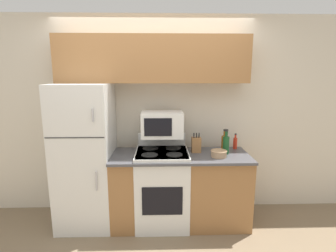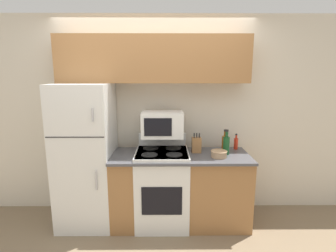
{
  "view_description": "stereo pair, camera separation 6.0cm",
  "coord_description": "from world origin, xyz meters",
  "px_view_note": "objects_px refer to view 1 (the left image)",
  "views": [
    {
      "loc": [
        0.09,
        -2.69,
        1.83
      ],
      "look_at": [
        0.17,
        0.27,
        1.23
      ],
      "focal_mm": 28.0,
      "sensor_mm": 36.0,
      "label": 1
    },
    {
      "loc": [
        0.15,
        -2.7,
        1.83
      ],
      "look_at": [
        0.17,
        0.27,
        1.23
      ],
      "focal_mm": 28.0,
      "sensor_mm": 36.0,
      "label": 2
    }
  ],
  "objects_px": {
    "refrigerator": "(86,156)",
    "bottle_whiskey": "(225,143)",
    "stove": "(162,186)",
    "bowl": "(219,153)",
    "bottle_hot_sauce": "(235,143)",
    "knife_block": "(196,145)",
    "bottle_wine_green": "(226,144)",
    "microwave": "(162,124)"
  },
  "relations": [
    {
      "from": "bowl",
      "to": "bottle_hot_sauce",
      "type": "xyz_separation_m",
      "value": [
        0.28,
        0.32,
        0.04
      ]
    },
    {
      "from": "knife_block",
      "to": "bowl",
      "type": "xyz_separation_m",
      "value": [
        0.24,
        -0.19,
        -0.05
      ]
    },
    {
      "from": "stove",
      "to": "bowl",
      "type": "distance_m",
      "value": 0.8
    },
    {
      "from": "stove",
      "to": "bowl",
      "type": "bearing_deg",
      "value": -9.02
    },
    {
      "from": "bottle_hot_sauce",
      "to": "bottle_whiskey",
      "type": "height_order",
      "value": "bottle_whiskey"
    },
    {
      "from": "stove",
      "to": "knife_block",
      "type": "xyz_separation_m",
      "value": [
        0.42,
        0.09,
        0.5
      ]
    },
    {
      "from": "knife_block",
      "to": "bottle_hot_sauce",
      "type": "bearing_deg",
      "value": 14.26
    },
    {
      "from": "stove",
      "to": "bottle_wine_green",
      "type": "xyz_separation_m",
      "value": [
        0.76,
        0.01,
        0.52
      ]
    },
    {
      "from": "bottle_whiskey",
      "to": "bottle_hot_sauce",
      "type": "bearing_deg",
      "value": 34.39
    },
    {
      "from": "microwave",
      "to": "bowl",
      "type": "xyz_separation_m",
      "value": [
        0.65,
        -0.21,
        -0.31
      ]
    },
    {
      "from": "refrigerator",
      "to": "bottle_whiskey",
      "type": "relative_size",
      "value": 6.13
    },
    {
      "from": "refrigerator",
      "to": "stove",
      "type": "distance_m",
      "value": 1.0
    },
    {
      "from": "bowl",
      "to": "bottle_wine_green",
      "type": "distance_m",
      "value": 0.17
    },
    {
      "from": "microwave",
      "to": "bottle_wine_green",
      "type": "relative_size",
      "value": 1.64
    },
    {
      "from": "stove",
      "to": "knife_block",
      "type": "relative_size",
      "value": 4.44
    },
    {
      "from": "bottle_whiskey",
      "to": "stove",
      "type": "bearing_deg",
      "value": -172.14
    },
    {
      "from": "knife_block",
      "to": "refrigerator",
      "type": "bearing_deg",
      "value": -178.41
    },
    {
      "from": "refrigerator",
      "to": "bowl",
      "type": "relative_size",
      "value": 9.04
    },
    {
      "from": "knife_block",
      "to": "bottle_wine_green",
      "type": "relative_size",
      "value": 0.81
    },
    {
      "from": "bowl",
      "to": "bottle_whiskey",
      "type": "bearing_deg",
      "value": 61.47
    },
    {
      "from": "bottle_wine_green",
      "to": "bottle_whiskey",
      "type": "height_order",
      "value": "bottle_wine_green"
    },
    {
      "from": "stove",
      "to": "bottle_whiskey",
      "type": "height_order",
      "value": "bottle_whiskey"
    },
    {
      "from": "microwave",
      "to": "bottle_whiskey",
      "type": "height_order",
      "value": "microwave"
    },
    {
      "from": "knife_block",
      "to": "bottle_hot_sauce",
      "type": "distance_m",
      "value": 0.53
    },
    {
      "from": "bowl",
      "to": "bottle_wine_green",
      "type": "relative_size",
      "value": 0.63
    },
    {
      "from": "knife_block",
      "to": "bowl",
      "type": "relative_size",
      "value": 1.28
    },
    {
      "from": "bottle_whiskey",
      "to": "knife_block",
      "type": "bearing_deg",
      "value": -177.03
    },
    {
      "from": "knife_block",
      "to": "bottle_wine_green",
      "type": "xyz_separation_m",
      "value": [
        0.35,
        -0.08,
        0.02
      ]
    },
    {
      "from": "bowl",
      "to": "bottle_hot_sauce",
      "type": "relative_size",
      "value": 0.95
    },
    {
      "from": "bottle_wine_green",
      "to": "refrigerator",
      "type": "bearing_deg",
      "value": 178.56
    },
    {
      "from": "bowl",
      "to": "stove",
      "type": "bearing_deg",
      "value": 170.98
    },
    {
      "from": "microwave",
      "to": "refrigerator",
      "type": "bearing_deg",
      "value": -176.64
    },
    {
      "from": "stove",
      "to": "microwave",
      "type": "relative_size",
      "value": 2.2
    },
    {
      "from": "stove",
      "to": "bottle_whiskey",
      "type": "xyz_separation_m",
      "value": [
        0.77,
        0.11,
        0.52
      ]
    },
    {
      "from": "refrigerator",
      "to": "stove",
      "type": "bearing_deg",
      "value": -3.19
    },
    {
      "from": "refrigerator",
      "to": "bottle_whiskey",
      "type": "distance_m",
      "value": 1.69
    },
    {
      "from": "bottle_whiskey",
      "to": "bottle_wine_green",
      "type": "bearing_deg",
      "value": -93.68
    },
    {
      "from": "bottle_hot_sauce",
      "to": "bottle_whiskey",
      "type": "distance_m",
      "value": 0.2
    },
    {
      "from": "refrigerator",
      "to": "bowl",
      "type": "bearing_deg",
      "value": -5.63
    },
    {
      "from": "knife_block",
      "to": "microwave",
      "type": "bearing_deg",
      "value": 177.65
    },
    {
      "from": "bowl",
      "to": "bottle_whiskey",
      "type": "height_order",
      "value": "bottle_whiskey"
    },
    {
      "from": "stove",
      "to": "bowl",
      "type": "relative_size",
      "value": 5.68
    }
  ]
}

